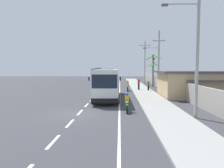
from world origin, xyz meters
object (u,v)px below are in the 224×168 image
object	(u,v)px
utility_pole_nearest	(196,40)
palm_second	(153,68)
coach_bus_far_lane	(99,75)
roadside_building	(216,84)
motorcycle_trailing	(128,87)
motorcycle_beside_bus	(127,104)
utility_pole_mid	(158,60)
pedestrian_near_kerb	(148,85)
pedestrian_midwalk	(139,84)
coach_bus_foreground	(107,82)
utility_pole_far	(145,62)
palm_nearest	(153,64)

from	to	relation	value
utility_pole_nearest	palm_second	xyz separation A→B (m)	(0.98, 25.49, -1.95)
coach_bus_far_lane	roadside_building	size ratio (longest dim) A/B	0.82
motorcycle_trailing	palm_second	size ratio (longest dim) A/B	0.40
motorcycle_beside_bus	utility_pole_mid	size ratio (longest dim) A/B	0.22
motorcycle_beside_bus	utility_pole_nearest	distance (m)	7.13
coach_bus_far_lane	utility_pole_nearest	size ratio (longest dim) A/B	1.12
pedestrian_near_kerb	pedestrian_midwalk	world-z (taller)	pedestrian_midwalk
coach_bus_foreground	palm_second	distance (m)	17.37
utility_pole_mid	utility_pole_far	distance (m)	15.71
coach_bus_far_lane	roadside_building	xyz separation A→B (m)	(17.33, -26.82, -0.33)
motorcycle_trailing	utility_pole_mid	size ratio (longest dim) A/B	0.22
motorcycle_beside_bus	utility_pole_mid	distance (m)	15.10
coach_bus_far_lane	motorcycle_trailing	size ratio (longest dim) A/B	5.96
motorcycle_trailing	roadside_building	size ratio (longest dim) A/B	0.14
motorcycle_trailing	palm_second	distance (m)	9.48
motorcycle_beside_bus	pedestrian_midwalk	world-z (taller)	pedestrian_midwalk
coach_bus_far_lane	pedestrian_near_kerb	world-z (taller)	coach_bus_far_lane
utility_pole_far	palm_second	world-z (taller)	utility_pole_far
coach_bus_far_lane	utility_pole_nearest	bearing A→B (deg)	-74.48
pedestrian_near_kerb	utility_pole_nearest	size ratio (longest dim) A/B	0.15
pedestrian_midwalk	utility_pole_nearest	size ratio (longest dim) A/B	0.17
pedestrian_near_kerb	motorcycle_trailing	bearing A→B (deg)	149.81
coach_bus_far_lane	utility_pole_far	distance (m)	13.17
utility_pole_nearest	motorcycle_trailing	bearing A→B (deg)	102.82
coach_bus_far_lane	palm_second	size ratio (longest dim) A/B	2.40
coach_bus_foreground	roadside_building	bearing A→B (deg)	6.28
palm_second	pedestrian_near_kerb	bearing A→B (deg)	-103.96
motorcycle_beside_bus	roadside_building	world-z (taller)	roadside_building
utility_pole_far	palm_nearest	xyz separation A→B (m)	(1.47, -2.03, -0.41)
pedestrian_near_kerb	utility_pole_nearest	world-z (taller)	utility_pole_nearest
coach_bus_far_lane	pedestrian_near_kerb	distance (m)	22.62
pedestrian_near_kerb	palm_second	xyz separation A→B (m)	(1.86, 7.47, 2.62)
pedestrian_near_kerb	utility_pole_nearest	bearing A→B (deg)	-117.06
utility_pole_nearest	pedestrian_midwalk	bearing A→B (deg)	96.93
pedestrian_near_kerb	pedestrian_midwalk	bearing A→B (deg)	116.44
utility_pole_nearest	roadside_building	world-z (taller)	utility_pole_nearest
coach_bus_far_lane	pedestrian_midwalk	bearing A→B (deg)	-66.73
pedestrian_near_kerb	palm_second	distance (m)	8.13
pedestrian_near_kerb	utility_pole_far	bearing A→B (deg)	56.00
motorcycle_beside_bus	utility_pole_far	xyz separation A→B (m)	(4.86, 29.38, 4.33)
coach_bus_foreground	utility_pole_nearest	world-z (taller)	utility_pole_nearest
utility_pole_mid	motorcycle_trailing	bearing A→B (deg)	151.29
motorcycle_beside_bus	utility_pole_nearest	bearing A→B (deg)	-23.11
coach_bus_foreground	palm_second	world-z (taller)	palm_second
motorcycle_trailing	pedestrian_midwalk	world-z (taller)	pedestrian_midwalk
motorcycle_beside_bus	coach_bus_far_lane	bearing A→B (deg)	99.20
palm_second	roadside_building	distance (m)	15.16
palm_nearest	pedestrian_near_kerb	bearing A→B (deg)	-102.13
palm_nearest	utility_pole_mid	bearing A→B (deg)	-95.85
coach_bus_foreground	pedestrian_near_kerb	distance (m)	10.00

